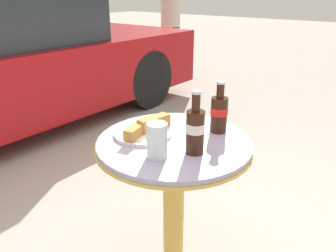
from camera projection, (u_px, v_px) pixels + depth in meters
The scene contains 6 objects.
bistro_table at pixel (174, 192), 1.35m from camera, with size 0.61×0.61×0.77m.
cola_bottle_left at pixel (195, 129), 1.13m from camera, with size 0.07×0.07×0.23m.
cola_bottle_right at pixel (219, 112), 1.31m from camera, with size 0.07×0.07×0.21m.
drinking_glass at pixel (157, 142), 1.11m from camera, with size 0.07×0.07×0.12m.
lunch_plate_near at pixel (145, 130), 1.30m from camera, with size 0.24×0.23×0.07m.
pedestrian at pixel (170, 18), 5.35m from camera, with size 0.32×0.32×1.55m.
Camera 1 is at (-0.91, -0.69, 1.31)m, focal length 35.00 mm.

